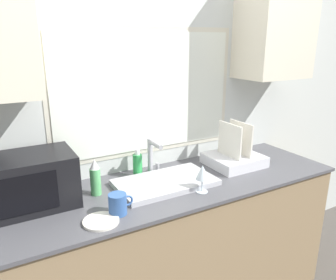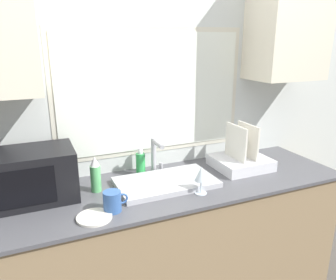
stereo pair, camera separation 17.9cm
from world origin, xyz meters
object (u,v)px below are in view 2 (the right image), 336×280
object	(u,v)px
wine_glass	(201,174)
mug_near_sink	(113,201)
spray_bottle	(95,175)
faucet	(155,154)
dish_rack	(241,160)
microwave	(30,175)
soap_bottle	(141,163)

from	to	relation	value
wine_glass	mug_near_sink	bearing A→B (deg)	179.80
spray_bottle	wine_glass	xyz separation A→B (m)	(0.52, -0.26, 0.02)
faucet	dish_rack	xyz separation A→B (m)	(0.55, -0.12, -0.08)
mug_near_sink	faucet	bearing A→B (deg)	44.17
dish_rack	wine_glass	world-z (taller)	dish_rack
microwave	wine_glass	distance (m)	0.90
faucet	microwave	distance (m)	0.72
dish_rack	microwave	bearing A→B (deg)	177.04
soap_bottle	wine_glass	world-z (taller)	soap_bottle
faucet	mug_near_sink	distance (m)	0.51
faucet	mug_near_sink	world-z (taller)	faucet
faucet	microwave	world-z (taller)	microwave
faucet	microwave	xyz separation A→B (m)	(-0.72, -0.06, -0.00)
microwave	wine_glass	xyz separation A→B (m)	(0.84, -0.30, -0.02)
microwave	mug_near_sink	bearing A→B (deg)	-39.68
microwave	spray_bottle	world-z (taller)	microwave
soap_bottle	wine_glass	distance (m)	0.43
microwave	dish_rack	distance (m)	1.27
dish_rack	spray_bottle	size ratio (longest dim) A/B	1.70
spray_bottle	soap_bottle	bearing A→B (deg)	20.84
faucet	mug_near_sink	bearing A→B (deg)	-135.83
dish_rack	wine_glass	xyz separation A→B (m)	(-0.42, -0.23, 0.06)
spray_bottle	soap_bottle	distance (m)	0.32
microwave	wine_glass	world-z (taller)	microwave
microwave	soap_bottle	distance (m)	0.63
microwave	mug_near_sink	distance (m)	0.47
faucet	dish_rack	world-z (taller)	dish_rack
spray_bottle	wine_glass	size ratio (longest dim) A/B	1.28
dish_rack	faucet	bearing A→B (deg)	167.44
wine_glass	microwave	bearing A→B (deg)	160.63
microwave	faucet	bearing A→B (deg)	4.53
spray_bottle	dish_rack	bearing A→B (deg)	-1.62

